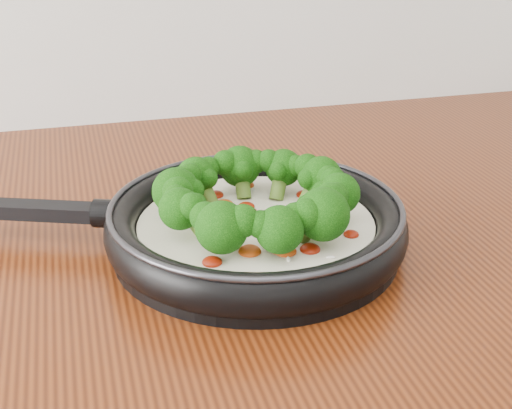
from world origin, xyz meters
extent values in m
cylinder|color=black|center=(0.13, 1.03, 0.91)|extent=(0.37, 0.37, 0.01)
torus|color=black|center=(0.13, 1.03, 0.93)|extent=(0.39, 0.39, 0.03)
torus|color=#2D2D33|center=(0.13, 1.03, 0.95)|extent=(0.38, 0.38, 0.01)
cube|color=black|center=(-0.09, 1.12, 0.93)|extent=(0.17, 0.09, 0.01)
cylinder|color=black|center=(-0.01, 1.09, 0.93)|extent=(0.04, 0.04, 0.03)
cylinder|color=white|center=(0.13, 1.03, 0.92)|extent=(0.31, 0.31, 0.02)
ellipsoid|color=maroon|center=(0.20, 1.08, 0.93)|extent=(0.02, 0.02, 0.01)
ellipsoid|color=maroon|center=(0.13, 1.07, 0.93)|extent=(0.02, 0.02, 0.01)
ellipsoid|color=#BF3F0C|center=(0.08, 1.08, 0.93)|extent=(0.02, 0.02, 0.01)
ellipsoid|color=maroon|center=(0.16, 0.96, 0.93)|extent=(0.02, 0.02, 0.01)
ellipsoid|color=maroon|center=(0.19, 1.01, 0.93)|extent=(0.02, 0.02, 0.01)
ellipsoid|color=#BF3F0C|center=(0.14, 0.96, 0.93)|extent=(0.03, 0.03, 0.01)
ellipsoid|color=maroon|center=(0.11, 1.10, 0.93)|extent=(0.02, 0.02, 0.01)
ellipsoid|color=maroon|center=(0.07, 0.96, 0.93)|extent=(0.02, 0.02, 0.01)
ellipsoid|color=#BF3F0C|center=(0.13, 1.02, 0.93)|extent=(0.02, 0.02, 0.01)
ellipsoid|color=maroon|center=(0.14, 1.01, 0.93)|extent=(0.03, 0.03, 0.01)
ellipsoid|color=maroon|center=(0.09, 1.06, 0.93)|extent=(0.03, 0.03, 0.01)
ellipsoid|color=#BF3F0C|center=(0.11, 1.08, 0.93)|extent=(0.03, 0.03, 0.01)
ellipsoid|color=maroon|center=(0.13, 1.05, 0.93)|extent=(0.02, 0.02, 0.01)
ellipsoid|color=maroon|center=(0.09, 1.03, 0.93)|extent=(0.03, 0.03, 0.01)
ellipsoid|color=#BF3F0C|center=(0.08, 1.05, 0.93)|extent=(0.02, 0.02, 0.01)
ellipsoid|color=maroon|center=(0.21, 0.98, 0.93)|extent=(0.02, 0.02, 0.01)
ellipsoid|color=maroon|center=(0.13, 0.96, 0.93)|extent=(0.02, 0.02, 0.01)
ellipsoid|color=#BF3F0C|center=(0.11, 0.97, 0.93)|extent=(0.03, 0.03, 0.01)
ellipsoid|color=maroon|center=(0.09, 1.04, 0.93)|extent=(0.02, 0.02, 0.01)
ellipsoid|color=maroon|center=(0.13, 1.05, 0.93)|extent=(0.03, 0.03, 0.01)
ellipsoid|color=#BF3F0C|center=(0.15, 1.12, 0.93)|extent=(0.02, 0.02, 0.01)
ellipsoid|color=white|center=(0.14, 1.05, 0.93)|extent=(0.01, 0.00, 0.00)
ellipsoid|color=white|center=(0.16, 0.99, 0.93)|extent=(0.01, 0.01, 0.00)
ellipsoid|color=white|center=(0.18, 0.94, 0.93)|extent=(0.01, 0.01, 0.00)
ellipsoid|color=white|center=(0.19, 1.08, 0.93)|extent=(0.01, 0.01, 0.00)
ellipsoid|color=white|center=(0.11, 1.02, 0.93)|extent=(0.00, 0.01, 0.00)
ellipsoid|color=white|center=(0.17, 0.96, 0.93)|extent=(0.01, 0.01, 0.00)
ellipsoid|color=white|center=(0.17, 1.10, 0.93)|extent=(0.01, 0.01, 0.00)
ellipsoid|color=white|center=(0.12, 1.06, 0.93)|extent=(0.01, 0.01, 0.00)
ellipsoid|color=white|center=(0.16, 1.06, 0.93)|extent=(0.01, 0.01, 0.00)
ellipsoid|color=white|center=(0.15, 0.98, 0.93)|extent=(0.01, 0.01, 0.00)
ellipsoid|color=white|center=(0.15, 1.11, 0.93)|extent=(0.00, 0.01, 0.00)
ellipsoid|color=white|center=(0.11, 1.04, 0.93)|extent=(0.01, 0.01, 0.00)
ellipsoid|color=white|center=(0.14, 0.95, 0.93)|extent=(0.01, 0.01, 0.00)
ellipsoid|color=white|center=(0.10, 1.10, 0.93)|extent=(0.00, 0.01, 0.00)
ellipsoid|color=white|center=(0.07, 1.04, 0.93)|extent=(0.01, 0.01, 0.00)
ellipsoid|color=white|center=(0.17, 1.02, 0.93)|extent=(0.01, 0.01, 0.00)
ellipsoid|color=white|center=(0.09, 0.99, 0.93)|extent=(0.01, 0.00, 0.00)
ellipsoid|color=white|center=(0.13, 1.02, 0.93)|extent=(0.01, 0.00, 0.00)
ellipsoid|color=white|center=(0.10, 1.11, 0.93)|extent=(0.01, 0.01, 0.00)
ellipsoid|color=white|center=(0.13, 1.04, 0.93)|extent=(0.01, 0.01, 0.00)
ellipsoid|color=white|center=(0.17, 0.96, 0.93)|extent=(0.01, 0.01, 0.00)
ellipsoid|color=white|center=(0.21, 1.07, 0.93)|extent=(0.01, 0.01, 0.00)
ellipsoid|color=white|center=(0.18, 1.06, 0.93)|extent=(0.00, 0.01, 0.00)
ellipsoid|color=white|center=(0.21, 1.04, 0.93)|extent=(0.01, 0.01, 0.00)
ellipsoid|color=white|center=(0.16, 0.99, 0.93)|extent=(0.01, 0.01, 0.00)
cylinder|color=olive|center=(0.19, 1.01, 0.95)|extent=(0.03, 0.02, 0.04)
sphere|color=black|center=(0.21, 1.01, 0.96)|extent=(0.05, 0.05, 0.04)
sphere|color=black|center=(0.21, 1.02, 0.97)|extent=(0.03, 0.03, 0.03)
sphere|color=black|center=(0.20, 0.99, 0.97)|extent=(0.03, 0.03, 0.02)
sphere|color=black|center=(0.19, 1.01, 0.97)|extent=(0.03, 0.03, 0.02)
cylinder|color=olive|center=(0.19, 1.05, 0.94)|extent=(0.03, 0.02, 0.03)
sphere|color=black|center=(0.21, 1.06, 0.96)|extent=(0.06, 0.06, 0.04)
sphere|color=black|center=(0.20, 1.07, 0.97)|extent=(0.04, 0.04, 0.03)
sphere|color=black|center=(0.21, 1.04, 0.97)|extent=(0.03, 0.03, 0.03)
sphere|color=black|center=(0.19, 1.05, 0.96)|extent=(0.03, 0.03, 0.02)
cylinder|color=olive|center=(0.17, 1.08, 0.94)|extent=(0.03, 0.03, 0.03)
sphere|color=black|center=(0.18, 1.10, 0.96)|extent=(0.05, 0.05, 0.04)
sphere|color=black|center=(0.16, 1.10, 0.97)|extent=(0.03, 0.03, 0.03)
sphere|color=black|center=(0.19, 1.08, 0.97)|extent=(0.03, 0.03, 0.02)
sphere|color=black|center=(0.17, 1.08, 0.96)|extent=(0.03, 0.03, 0.02)
cylinder|color=olive|center=(0.13, 1.10, 0.94)|extent=(0.02, 0.03, 0.03)
sphere|color=black|center=(0.13, 1.11, 0.96)|extent=(0.06, 0.06, 0.05)
sphere|color=black|center=(0.12, 1.11, 0.97)|extent=(0.04, 0.04, 0.03)
sphere|color=black|center=(0.15, 1.11, 0.97)|extent=(0.03, 0.03, 0.03)
sphere|color=black|center=(0.13, 1.09, 0.96)|extent=(0.03, 0.03, 0.02)
cylinder|color=olive|center=(0.09, 1.08, 0.94)|extent=(0.03, 0.03, 0.03)
sphere|color=black|center=(0.08, 1.10, 0.96)|extent=(0.05, 0.05, 0.04)
sphere|color=black|center=(0.07, 1.08, 0.97)|extent=(0.03, 0.03, 0.03)
sphere|color=black|center=(0.10, 1.10, 0.97)|extent=(0.03, 0.03, 0.02)
sphere|color=black|center=(0.09, 1.08, 0.96)|extent=(0.03, 0.03, 0.02)
cylinder|color=olive|center=(0.07, 1.05, 0.94)|extent=(0.03, 0.02, 0.03)
sphere|color=black|center=(0.06, 1.06, 0.96)|extent=(0.06, 0.06, 0.05)
sphere|color=black|center=(0.05, 1.04, 0.97)|extent=(0.04, 0.04, 0.03)
sphere|color=black|center=(0.07, 1.08, 0.97)|extent=(0.04, 0.04, 0.03)
sphere|color=black|center=(0.07, 1.05, 0.96)|extent=(0.03, 0.03, 0.02)
cylinder|color=olive|center=(0.07, 1.02, 0.95)|extent=(0.03, 0.02, 0.04)
sphere|color=black|center=(0.05, 1.01, 0.96)|extent=(0.05, 0.05, 0.04)
sphere|color=black|center=(0.06, 1.00, 0.97)|extent=(0.03, 0.03, 0.03)
sphere|color=black|center=(0.05, 1.03, 0.97)|extent=(0.03, 0.03, 0.02)
sphere|color=black|center=(0.07, 1.02, 0.97)|extent=(0.03, 0.03, 0.02)
cylinder|color=olive|center=(0.09, 0.98, 0.94)|extent=(0.03, 0.03, 0.03)
sphere|color=black|center=(0.08, 0.97, 0.96)|extent=(0.06, 0.06, 0.05)
sphere|color=black|center=(0.10, 0.96, 0.97)|extent=(0.04, 0.04, 0.03)
sphere|color=black|center=(0.07, 0.98, 0.97)|extent=(0.04, 0.04, 0.03)
sphere|color=black|center=(0.09, 0.98, 0.96)|extent=(0.03, 0.03, 0.02)
cylinder|color=olive|center=(0.13, 0.97, 0.94)|extent=(0.02, 0.03, 0.03)
sphere|color=black|center=(0.13, 0.95, 0.96)|extent=(0.06, 0.06, 0.04)
sphere|color=black|center=(0.15, 0.96, 0.97)|extent=(0.04, 0.04, 0.03)
sphere|color=black|center=(0.11, 0.96, 0.97)|extent=(0.03, 0.03, 0.03)
sphere|color=black|center=(0.13, 0.97, 0.96)|extent=(0.03, 0.03, 0.02)
cylinder|color=olive|center=(0.17, 0.98, 0.95)|extent=(0.03, 0.03, 0.04)
sphere|color=black|center=(0.18, 0.96, 0.97)|extent=(0.06, 0.06, 0.05)
sphere|color=black|center=(0.19, 0.98, 0.97)|extent=(0.04, 0.04, 0.03)
sphere|color=black|center=(0.16, 0.96, 0.97)|extent=(0.04, 0.04, 0.03)
sphere|color=black|center=(0.17, 0.98, 0.97)|extent=(0.03, 0.03, 0.03)
camera|label=1|loc=(-0.04, 0.41, 1.24)|focal=50.04mm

